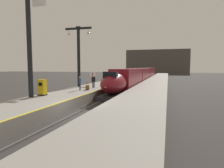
{
  "coord_description": "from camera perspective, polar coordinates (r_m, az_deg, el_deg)",
  "views": [
    {
      "loc": [
        6.51,
        -13.54,
        3.88
      ],
      "look_at": [
        -0.13,
        9.29,
        1.8
      ],
      "focal_mm": 31.06,
      "sensor_mm": 36.0,
      "label": 1
    }
  ],
  "objects": [
    {
      "name": "ground_plane",
      "position": [
        15.52,
        -9.28,
        -9.55
      ],
      "size": [
        260.0,
        260.0,
        0.0
      ],
      "primitive_type": "plane",
      "color": "#33302D"
    },
    {
      "name": "platform_left",
      "position": [
        39.86,
        0.79,
        0.17
      ],
      "size": [
        4.8,
        110.0,
        1.05
      ],
      "primitive_type": "cube",
      "color": "gray",
      "rests_on": "ground"
    },
    {
      "name": "platform_right",
      "position": [
        38.52,
        12.49,
        -0.12
      ],
      "size": [
        4.8,
        110.0,
        1.05
      ],
      "primitive_type": "cube",
      "color": "gray",
      "rests_on": "ground"
    },
    {
      "name": "platform_left_safety_stripe",
      "position": [
        39.28,
        4.0,
        0.86
      ],
      "size": [
        0.2,
        107.8,
        0.01
      ],
      "primitive_type": "cube",
      "color": "yellow",
      "rests_on": "platform_left"
    },
    {
      "name": "rail_main_left",
      "position": [
        41.85,
        6.15,
        -0.27
      ],
      "size": [
        0.08,
        110.0,
        0.12
      ],
      "primitive_type": "cube",
      "color": "slate",
      "rests_on": "ground"
    },
    {
      "name": "rail_main_right",
      "position": [
        41.62,
        8.19,
        -0.32
      ],
      "size": [
        0.08,
        110.0,
        0.12
      ],
      "primitive_type": "cube",
      "color": "slate",
      "rests_on": "ground"
    },
    {
      "name": "highspeed_train_main",
      "position": [
        48.06,
        8.42,
        2.65
      ],
      "size": [
        2.92,
        56.87,
        3.6
      ],
      "color": "maroon",
      "rests_on": "ground"
    },
    {
      "name": "station_column_near",
      "position": [
        19.94,
        -23.18,
        14.44
      ],
      "size": [
        4.0,
        0.68,
        10.31
      ],
      "color": "black",
      "rests_on": "platform_left"
    },
    {
      "name": "station_column_mid",
      "position": [
        28.5,
        -9.8,
        9.67
      ],
      "size": [
        4.0,
        0.68,
        8.54
      ],
      "color": "black",
      "rests_on": "platform_left"
    },
    {
      "name": "passenger_near_edge",
      "position": [
        24.06,
        -9.43,
        0.55
      ],
      "size": [
        0.34,
        0.54,
        1.69
      ],
      "color": "#23232D",
      "rests_on": "platform_left"
    },
    {
      "name": "passenger_mid_platform",
      "position": [
        26.76,
        -5.47,
        1.03
      ],
      "size": [
        0.44,
        0.42,
        1.69
      ],
      "color": "#23232D",
      "rests_on": "platform_left"
    },
    {
      "name": "rolling_suitcase",
      "position": [
        24.06,
        -7.26,
        -1.07
      ],
      "size": [
        0.4,
        0.22,
        0.98
      ],
      "color": "brown",
      "rests_on": "platform_left"
    },
    {
      "name": "ticket_machine_yellow",
      "position": [
        20.54,
        -19.86,
        -1.14
      ],
      "size": [
        0.76,
        0.62,
        1.6
      ],
      "color": "yellow",
      "rests_on": "platform_left"
    },
    {
      "name": "departure_info_board",
      "position": [
        29.6,
        -5.74,
        2.41
      ],
      "size": [
        0.9,
        0.1,
        2.12
      ],
      "color": "maroon",
      "rests_on": "platform_left"
    },
    {
      "name": "terminus_back_wall",
      "position": [
        115.77,
        13.06,
        6.41
      ],
      "size": [
        36.0,
        2.0,
        14.0
      ],
      "primitive_type": "cube",
      "color": "#4C4742",
      "rests_on": "ground"
    }
  ]
}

